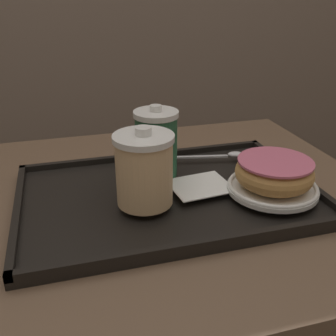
% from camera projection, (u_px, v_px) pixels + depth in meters
% --- Properties ---
extents(cafe_table, '(0.87, 0.72, 0.73)m').
position_uv_depth(cafe_table, '(157.00, 266.00, 0.82)').
color(cafe_table, brown).
rests_on(cafe_table, ground_plane).
extents(serving_tray, '(0.54, 0.36, 0.02)m').
position_uv_depth(serving_tray, '(168.00, 196.00, 0.73)').
color(serving_tray, black).
rests_on(serving_tray, cafe_table).
extents(napkin_paper, '(0.12, 0.10, 0.00)m').
position_uv_depth(napkin_paper, '(200.00, 186.00, 0.73)').
color(napkin_paper, white).
rests_on(napkin_paper, serving_tray).
extents(coffee_cup_front, '(0.10, 0.10, 0.14)m').
position_uv_depth(coffee_cup_front, '(144.00, 169.00, 0.65)').
color(coffee_cup_front, '#E0B784').
rests_on(coffee_cup_front, serving_tray).
extents(coffee_cup_rear, '(0.08, 0.08, 0.14)m').
position_uv_depth(coffee_cup_rear, '(156.00, 143.00, 0.75)').
color(coffee_cup_rear, '#235638').
rests_on(coffee_cup_rear, serving_tray).
extents(plate_with_chocolate_donut, '(0.16, 0.16, 0.01)m').
position_uv_depth(plate_with_chocolate_donut, '(272.00, 187.00, 0.71)').
color(plate_with_chocolate_donut, white).
rests_on(plate_with_chocolate_donut, serving_tray).
extents(donut_chocolate_glazed, '(0.14, 0.14, 0.05)m').
position_uv_depth(donut_chocolate_glazed, '(274.00, 172.00, 0.70)').
color(donut_chocolate_glazed, tan).
rests_on(donut_chocolate_glazed, plate_with_chocolate_donut).
extents(spoon, '(0.15, 0.05, 0.01)m').
position_uv_depth(spoon, '(225.00, 155.00, 0.85)').
color(spoon, silver).
rests_on(spoon, serving_tray).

